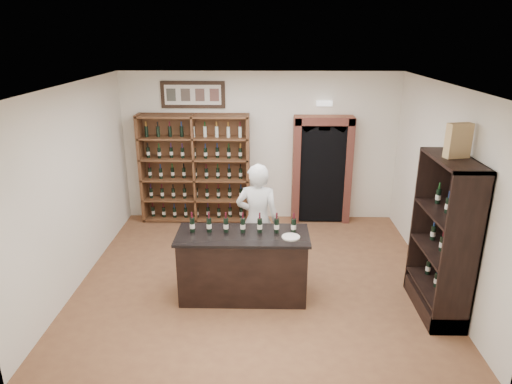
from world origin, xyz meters
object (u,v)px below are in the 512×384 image
Objects in this scene: counter_bottle_0 at (192,225)px; wine_crate at (458,141)px; tasting_counter at (243,266)px; shopkeeper at (258,221)px; wine_shelf at (195,168)px; side_cabinet at (442,261)px.

wine_crate reaches higher than counter_bottle_0.
tasting_counter is at bearing 160.57° from wine_crate.
wine_crate is (2.52, -0.91, 1.49)m from shopkeeper.
shopkeeper is (0.20, 0.65, 0.43)m from tasting_counter.
wine_shelf is 7.33× the size of counter_bottle_0.
counter_bottle_0 is 0.16× the size of shopkeeper.
tasting_counter is 1.02× the size of shopkeeper.
wine_shelf is 2.63m from shopkeeper.
tasting_counter is 3.34m from wine_crate.
counter_bottle_0 reaches higher than tasting_counter.
tasting_counter is at bearing 173.72° from side_cabinet.
tasting_counter is 4.31× the size of wine_crate.
counter_bottle_0 is 1.11m from shopkeeper.
wine_shelf is 1.17× the size of tasting_counter.
wine_crate is at bearing -5.43° from tasting_counter.
wine_shelf and side_cabinet have the same top height.
tasting_counter is (1.10, -2.93, -0.61)m from wine_shelf.
wine_crate reaches higher than shopkeeper.
counter_bottle_0 is 3.69m from wine_crate.
wine_crate is (-0.01, 0.04, 1.66)m from side_cabinet.
side_cabinet is 1.19× the size of shopkeeper.
wine_shelf reaches higher than shopkeeper.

